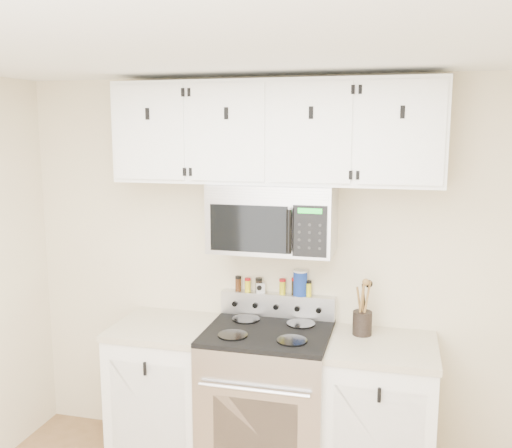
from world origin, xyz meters
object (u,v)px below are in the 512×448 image
Objects in this scene: utensil_crock at (362,321)px; salt_canister at (300,283)px; microwave at (273,218)px; range at (268,400)px.

salt_canister is (-0.41, 0.14, 0.18)m from utensil_crock.
microwave reaches higher than salt_canister.
utensil_crock is (0.56, 0.02, -0.62)m from microwave.
range is at bearing -117.81° from salt_canister.
microwave reaches higher than utensil_crock.
microwave is 0.49m from salt_canister.
range is 1.15m from microwave.
utensil_crock is 2.03× the size of salt_canister.
utensil_crock reaches higher than range.
salt_canister reaches higher than utensil_crock.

